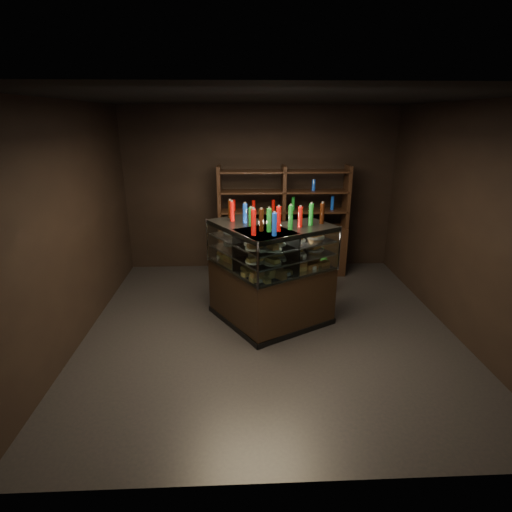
{
  "coord_description": "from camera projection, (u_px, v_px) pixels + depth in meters",
  "views": [
    {
      "loc": [
        -0.41,
        -4.92,
        2.81
      ],
      "look_at": [
        -0.19,
        -0.03,
        1.09
      ],
      "focal_mm": 28.0,
      "sensor_mm": 36.0,
      "label": 1
    }
  ],
  "objects": [
    {
      "name": "food_display",
      "position": [
        268.0,
        252.0,
        5.34
      ],
      "size": [
        1.46,
        1.12,
        0.44
      ],
      "color": "gold",
      "rests_on": "display_case"
    },
    {
      "name": "room_shell",
      "position": [
        271.0,
        190.0,
        4.95
      ],
      "size": [
        5.02,
        5.02,
        3.01
      ],
      "color": "black",
      "rests_on": "ground"
    },
    {
      "name": "display_case",
      "position": [
        268.0,
        293.0,
        5.54
      ],
      "size": [
        1.84,
        1.47,
        1.44
      ],
      "rotation": [
        0.0,
        0.0,
        -0.26
      ],
      "color": "black",
      "rests_on": "ground"
    },
    {
      "name": "potted_conifer",
      "position": [
        323.0,
        262.0,
        6.65
      ],
      "size": [
        0.41,
        0.41,
        0.88
      ],
      "rotation": [
        0.0,
        0.0,
        -0.29
      ],
      "color": "black",
      "rests_on": "ground"
    },
    {
      "name": "ground",
      "position": [
        269.0,
        328.0,
        5.59
      ],
      "size": [
        5.0,
        5.0,
        0.0
      ],
      "primitive_type": "plane",
      "color": "black",
      "rests_on": "ground"
    },
    {
      "name": "bottles_top",
      "position": [
        269.0,
        216.0,
        5.18
      ],
      "size": [
        1.29,
        0.98,
        0.3
      ],
      "color": "#0F38B2",
      "rests_on": "display_case"
    },
    {
      "name": "back_shelving",
      "position": [
        282.0,
        242.0,
        7.34
      ],
      "size": [
        2.32,
        0.44,
        2.0
      ],
      "rotation": [
        0.0,
        0.0,
        -0.01
      ],
      "color": "black",
      "rests_on": "ground"
    }
  ]
}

